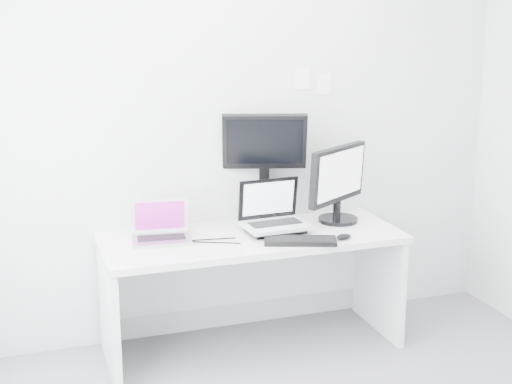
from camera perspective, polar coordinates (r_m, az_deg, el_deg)
back_wall at (r=4.62m, az=-1.72°, el=5.26°), size 3.60×0.00×3.60m
desk at (r=4.57m, az=-0.32°, el=-7.71°), size 1.80×0.70×0.73m
macbook at (r=4.31m, az=-7.33°, el=-2.23°), size 0.37×0.29×0.25m
speaker at (r=4.50m, az=-5.95°, el=-2.06°), size 0.09×0.09×0.17m
dell_laptop at (r=4.45m, az=1.57°, el=-1.15°), size 0.40×0.32×0.32m
rear_monitor at (r=4.66m, az=0.64°, el=2.04°), size 0.56×0.33×0.71m
samsung_monitor at (r=4.68m, az=6.42°, el=0.69°), size 0.60×0.51×0.50m
keyboard at (r=4.30m, az=3.43°, el=-3.77°), size 0.44×0.28×0.03m
mouse at (r=4.39m, az=6.79°, el=-3.44°), size 0.11×0.09×0.03m
wall_note_0 at (r=4.74m, az=3.55°, el=8.74°), size 0.10×0.00×0.14m
wall_note_1 at (r=4.80m, az=5.22°, el=8.30°), size 0.09×0.00×0.13m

